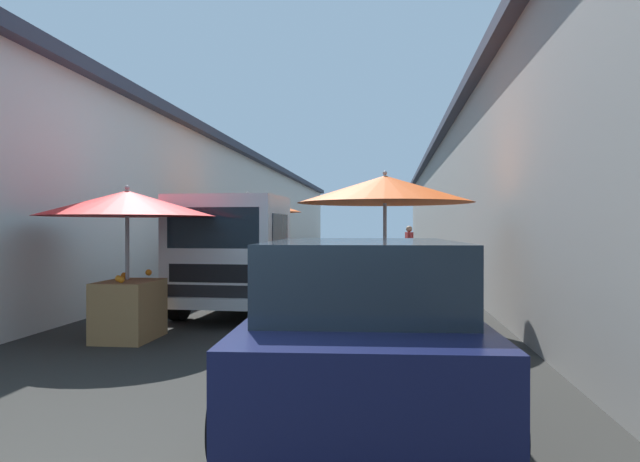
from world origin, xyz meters
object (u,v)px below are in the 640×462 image
fruit_stall_far_left (249,211)px  vendor_by_crates (409,245)px  fruit_stall_near_left (383,203)px  hatchback_car (362,322)px  fruit_stall_near_right (128,224)px  parked_scooter (403,281)px  delivery_truck (241,257)px

fruit_stall_far_left → vendor_by_crates: fruit_stall_far_left is taller
fruit_stall_near_left → hatchback_car: 4.21m
fruit_stall_near_right → fruit_stall_far_left: size_ratio=0.94×
fruit_stall_far_left → fruit_stall_near_left: 5.91m
fruit_stall_near_left → hatchback_car: (-4.03, 0.15, -1.21)m
vendor_by_crates → hatchback_car: bearing=176.4°
vendor_by_crates → parked_scooter: size_ratio=0.98×
fruit_stall_near_right → fruit_stall_far_left: (6.12, -0.24, 0.37)m
fruit_stall_near_right → hatchback_car: size_ratio=0.63×
delivery_truck → fruit_stall_near_right: bearing=153.5°
fruit_stall_near_left → hatchback_car: size_ratio=0.69×
fruit_stall_near_left → delivery_truck: (0.89, 2.52, -0.91)m
fruit_stall_near_left → parked_scooter: 3.31m
fruit_stall_near_left → fruit_stall_near_right: bearing=109.4°
fruit_stall_near_right → delivery_truck: fruit_stall_near_right is taller
fruit_stall_near_right → parked_scooter: size_ratio=1.52×
hatchback_car → parked_scooter: hatchback_car is taller
fruit_stall_near_right → fruit_stall_near_left: size_ratio=0.91×
delivery_truck → vendor_by_crates: size_ratio=3.10×
fruit_stall_far_left → vendor_by_crates: size_ratio=1.66×
delivery_truck → parked_scooter: delivery_truck is taller
fruit_stall_near_left → vendor_by_crates: (11.01, -0.79, -1.02)m
fruit_stall_near_right → hatchback_car: 4.50m
fruit_stall_near_right → delivery_truck: size_ratio=0.50×
fruit_stall_near_right → fruit_stall_far_left: bearing=-2.2°
delivery_truck → vendor_by_crates: (10.12, -3.32, -0.11)m
hatchback_car → parked_scooter: bearing=-4.4°
fruit_stall_near_right → vendor_by_crates: size_ratio=1.56×
delivery_truck → vendor_by_crates: bearing=-18.2°
hatchback_car → delivery_truck: (4.92, 2.38, 0.30)m
fruit_stall_near_right → hatchback_car: bearing=-128.5°
fruit_stall_far_left → delivery_truck: fruit_stall_far_left is taller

